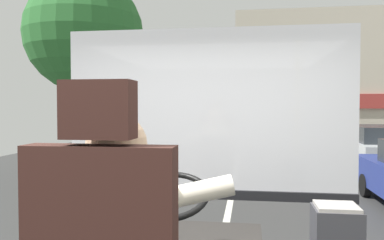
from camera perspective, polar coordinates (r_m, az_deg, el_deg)
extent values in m
cube|color=#353535|center=(10.68, 6.40, -8.40)|extent=(18.00, 44.00, 0.05)
cube|color=silver|center=(10.68, 6.40, -8.25)|extent=(0.12, 39.60, 0.00)
cube|color=#381E19|center=(1.22, -13.65, 1.50)|extent=(0.22, 0.10, 0.18)
cube|color=#B2842D|center=(1.61, -8.66, -13.80)|extent=(0.06, 0.01, 0.34)
sphere|color=tan|center=(1.37, -11.11, -3.58)|extent=(0.21, 0.21, 0.21)
cylinder|color=silver|center=(1.64, -3.69, -11.57)|extent=(0.57, 0.20, 0.20)
cylinder|color=silver|center=(1.70, -11.96, -11.06)|extent=(0.57, 0.20, 0.20)
cylinder|color=black|center=(2.39, -3.19, -15.76)|extent=(0.07, 0.23, 0.47)
torus|color=black|center=(2.25, -3.64, -11.00)|extent=(0.49, 0.47, 0.21)
cylinder|color=black|center=(2.25, -3.64, -11.00)|extent=(0.13, 0.14, 0.08)
cube|color=#9E9993|center=(2.34, 20.61, -11.88)|extent=(0.23, 0.22, 0.02)
cube|color=silver|center=(3.34, 2.32, 1.65)|extent=(2.50, 0.01, 1.40)
cube|color=black|center=(3.42, 2.31, -10.82)|extent=(2.50, 0.08, 0.08)
cylinder|color=#4C3828|center=(10.98, -15.52, -0.56)|extent=(0.31, 0.31, 2.85)
sphere|color=#2A682D|center=(11.15, -15.64, 12.20)|extent=(3.20, 3.20, 3.20)
cube|color=#BCB29E|center=(19.67, 22.02, 5.11)|extent=(10.40, 4.68, 6.04)
cube|color=#9E332D|center=(17.32, 23.86, 2.56)|extent=(9.98, 0.12, 0.60)
cylinder|color=black|center=(9.01, 24.25, -8.81)|extent=(0.14, 0.48, 0.48)
cube|color=silver|center=(13.16, 25.38, -4.07)|extent=(1.73, 4.23, 0.61)
cube|color=#282D33|center=(12.87, 25.75, -1.81)|extent=(1.42, 2.33, 0.46)
cylinder|color=black|center=(14.25, 20.64, -4.79)|extent=(0.14, 0.50, 0.50)
cylinder|color=black|center=(11.72, 23.38, -6.27)|extent=(0.14, 0.50, 0.50)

